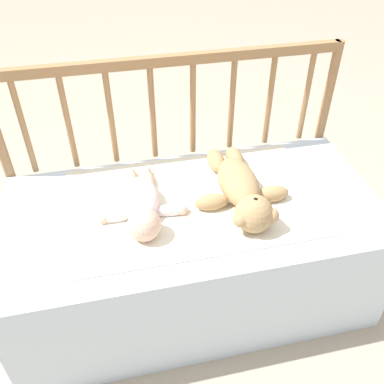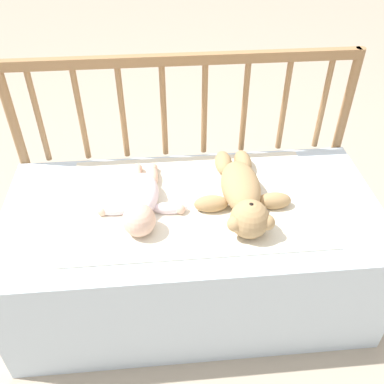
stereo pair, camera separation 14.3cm
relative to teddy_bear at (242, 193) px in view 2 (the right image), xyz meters
name	(u,v)px [view 2 (the right image)]	position (x,y,z in m)	size (l,w,h in m)	color
ground_plane	(192,290)	(-0.17, 0.00, -0.51)	(12.00, 12.00, 0.00)	tan
crib_mattress	(192,253)	(-0.17, 0.00, -0.28)	(1.30, 0.63, 0.46)	silver
crib_rail	(184,119)	(-0.17, 0.34, 0.10)	(1.30, 0.04, 0.86)	#997047
blanket	(194,201)	(-0.16, 0.03, -0.05)	(0.87, 0.53, 0.01)	silver
teddy_bear	(242,193)	(0.00, 0.00, 0.00)	(0.33, 0.47, 0.13)	tan
baby	(141,199)	(-0.34, 0.01, -0.01)	(0.31, 0.39, 0.11)	white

